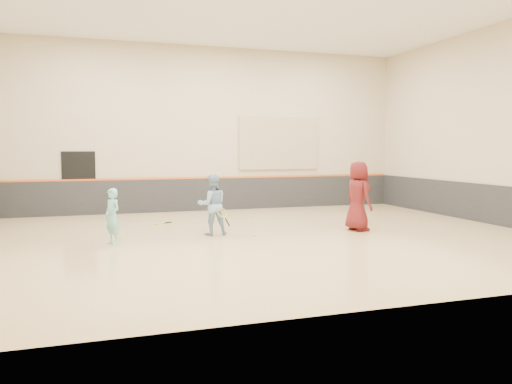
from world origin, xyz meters
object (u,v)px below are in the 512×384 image
object	(u,v)px
instructor	(212,205)
young_man	(358,196)
spare_racket	(160,221)
girl	(112,217)

from	to	relation	value
instructor	young_man	bearing A→B (deg)	172.72
instructor	young_man	distance (m)	4.08
young_man	spare_racket	size ratio (longest dim) A/B	2.63
girl	young_man	world-z (taller)	young_man
spare_racket	instructor	bearing A→B (deg)	-64.10
instructor	young_man	size ratio (longest dim) A/B	0.83
girl	instructor	xyz separation A→B (m)	(2.58, 0.61, 0.13)
instructor	young_man	world-z (taller)	young_man
girl	young_man	xyz separation A→B (m)	(6.62, 0.04, 0.29)
girl	young_man	distance (m)	6.62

